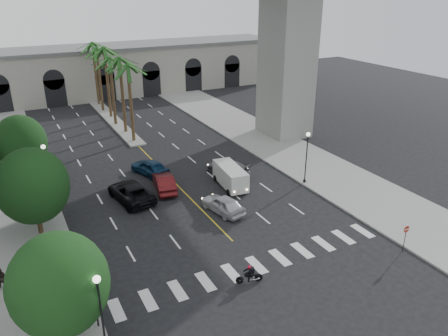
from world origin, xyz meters
The scene contains 29 objects.
ground centered at (0.00, 0.00, 0.00)m, with size 140.00×140.00×0.00m, color black.
sidewalk_left centered at (-15.00, 15.00, 0.07)m, with size 8.00×100.00×0.15m, color gray.
sidewalk_right centered at (15.00, 15.00, 0.07)m, with size 8.00×100.00×0.15m, color gray.
median centered at (0.00, 38.00, 0.10)m, with size 2.00×24.00×0.20m, color gray.
pier_building centered at (0.00, 55.00, 4.27)m, with size 71.00×10.50×8.50m.
palm_a centered at (0.00, 28.00, 9.10)m, with size 3.20×3.20×10.30m.
palm_b centered at (0.10, 32.00, 9.37)m, with size 3.20×3.20×10.60m.
palm_c centered at (-0.20, 36.00, 8.91)m, with size 3.20×3.20×10.10m.
palm_d centered at (0.15, 40.00, 9.65)m, with size 3.20×3.20×10.90m.
palm_e centered at (-0.10, 44.00, 9.19)m, with size 3.20×3.20×10.40m.
palm_f centered at (0.20, 48.00, 9.46)m, with size 3.20×3.20×10.70m.
street_tree_near centered at (-13.00, -3.00, 4.02)m, with size 5.20×5.20×6.89m.
street_tree_mid centered at (-13.00, 10.00, 4.21)m, with size 5.44×5.44×7.21m.
street_tree_far centered at (-13.00, 22.00, 3.90)m, with size 5.04×5.04×6.68m.
lamp_post_left_near centered at (-11.40, -5.00, 3.22)m, with size 0.40×0.40×5.35m.
lamp_post_left_far centered at (-11.40, 16.00, 3.22)m, with size 0.40×0.40×5.35m.
lamp_post_right centered at (11.40, 8.00, 3.22)m, with size 0.40×0.40×5.35m.
traffic_signal_near centered at (-11.30, -2.50, 2.51)m, with size 0.25×0.18×3.65m.
traffic_signal_far centered at (-11.30, 1.50, 2.51)m, with size 0.25×0.18×3.65m.
motorcycle_rider centered at (-1.39, -2.93, 0.60)m, with size 1.81×0.65×1.33m.
car_a centered at (1.50, 6.53, 0.76)m, with size 1.80×4.48×1.53m, color silver.
car_b centered at (-1.50, 13.01, 0.80)m, with size 1.70×4.88×1.61m, color #531012.
car_c centered at (-4.93, 12.43, 0.82)m, with size 2.72×5.91×1.64m, color black.
car_d centered at (5.77, 13.66, 0.71)m, with size 1.98×4.87×1.41m, color #5B5B60.
car_e centered at (-1.50, 17.22, 0.82)m, with size 1.93×4.80×1.64m, color #112E4F.
cargo_van centered at (4.47, 10.70, 1.17)m, with size 2.39×5.10×2.11m.
pedestrian_a centered at (-14.43, 2.95, 1.05)m, with size 0.65×0.43×1.79m, color black.
pedestrian_b centered at (-16.00, 3.70, 0.92)m, with size 0.75×0.58×1.54m, color black.
do_not_enter_sign centered at (10.50, -5.09, 1.59)m, with size 0.54×0.05×2.19m.
Camera 1 is at (-13.95, -23.26, 18.38)m, focal length 35.00 mm.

